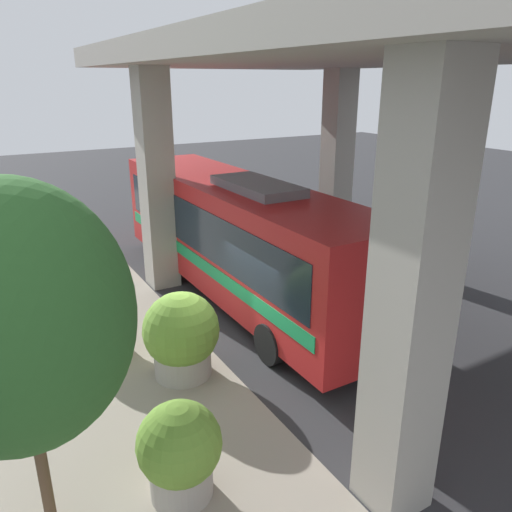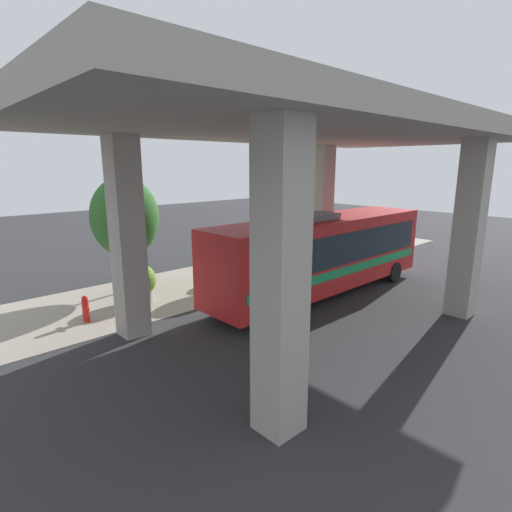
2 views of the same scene
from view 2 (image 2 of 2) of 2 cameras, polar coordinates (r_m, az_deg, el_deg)
The scene contains 9 objects.
ground_plane at distance 17.84m, azimuth -2.72°, elevation -5.96°, with size 80.00×80.00×0.00m, color #2D2D30.
sidewalk_strip at distance 20.12m, azimuth -8.26°, elevation -3.86°, with size 6.00×40.00×0.02m.
overpass at distance 14.08m, azimuth 7.96°, elevation 15.22°, with size 9.40×18.28×7.30m.
bus at distance 18.07m, azimuth 9.54°, elevation 0.77°, with size 2.78×12.13×3.73m.
fire_hydrant at distance 16.29m, azimuth -23.16°, elevation -6.94°, with size 0.51×0.24×1.04m.
planter_front at distance 18.18m, azimuth -5.20°, elevation -2.40°, with size 1.69×1.69×1.98m.
planter_middle at distance 20.35m, azimuth -3.08°, elevation -1.15°, with size 1.33×1.33×1.65m.
planter_back at distance 17.69m, azimuth -16.20°, elevation -3.76°, with size 1.34×1.34×1.66m.
street_tree_near at distance 19.04m, azimuth -18.22°, elevation 5.31°, with size 3.02×3.02×5.27m.
Camera 2 is at (12.93, -10.87, 5.76)m, focal length 28.00 mm.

